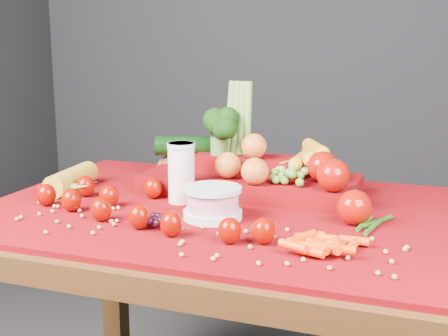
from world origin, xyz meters
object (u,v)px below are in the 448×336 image
(table, at_px, (221,253))
(produce_mound, at_px, (257,170))
(milk_glass, at_px, (181,170))
(yogurt_bowl, at_px, (213,202))

(table, xyz_separation_m, produce_mound, (0.03, 0.16, 0.16))
(table, distance_m, milk_glass, 0.21)
(milk_glass, height_order, produce_mound, produce_mound)
(table, bearing_deg, produce_mound, 77.79)
(table, distance_m, yogurt_bowl, 0.17)
(table, height_order, milk_glass, milk_glass)
(milk_glass, bearing_deg, produce_mound, 45.87)
(table, height_order, produce_mound, produce_mound)
(yogurt_bowl, distance_m, produce_mound, 0.24)
(table, xyz_separation_m, milk_glass, (-0.10, 0.02, 0.18))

